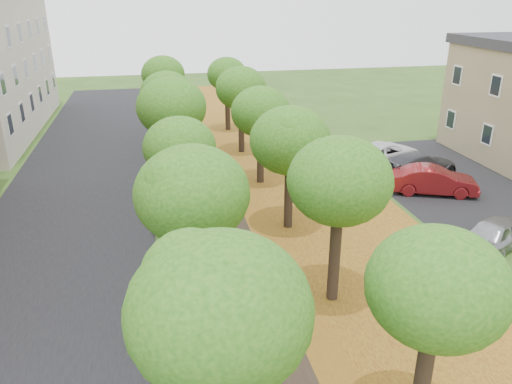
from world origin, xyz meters
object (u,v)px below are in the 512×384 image
car_red (434,180)px  car_grey (419,165)px  car_silver (501,231)px  car_white (384,153)px

car_red → car_grey: car_red is taller
car_silver → car_red: bearing=-28.5°
car_grey → car_white: bearing=3.9°
car_silver → car_red: 6.10m
car_grey → car_red: bearing=154.3°
car_grey → car_white: (-0.89, 2.67, -0.01)m
car_silver → car_white: 11.29m
car_red → car_white: car_red is taller
car_red → car_silver: bearing=-162.7°
car_grey → car_silver: bearing=159.5°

